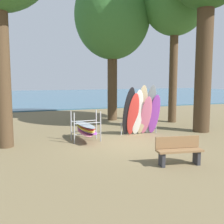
# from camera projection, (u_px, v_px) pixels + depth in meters

# --- Properties ---
(ground_plane) EXTENTS (80.00, 80.00, 0.00)m
(ground_plane) POSITION_uv_depth(u_px,v_px,m) (125.00, 143.00, 10.98)
(ground_plane) COLOR brown
(lake_water) EXTENTS (80.00, 36.00, 0.10)m
(lake_water) POSITION_uv_depth(u_px,v_px,m) (42.00, 96.00, 38.96)
(lake_water) COLOR #38607A
(lake_water) RESTS_ON ground
(tree_far_left_back) EXTENTS (4.54, 4.54, 8.95)m
(tree_far_left_back) POSITION_uv_depth(u_px,v_px,m) (112.00, 16.00, 16.39)
(tree_far_left_back) COLOR #4C3823
(tree_far_left_back) RESTS_ON ground
(leaning_board_pile) EXTENTS (1.89, 0.79, 2.32)m
(leaning_board_pile) POSITION_uv_depth(u_px,v_px,m) (141.00, 113.00, 12.45)
(leaning_board_pile) COLOR black
(leaning_board_pile) RESTS_ON ground
(board_storage_rack) EXTENTS (1.15, 2.13, 1.25)m
(board_storage_rack) POSITION_uv_depth(u_px,v_px,m) (85.00, 128.00, 11.35)
(board_storage_rack) COLOR #9EA0A5
(board_storage_rack) RESTS_ON ground
(park_bench) EXTENTS (1.45, 0.62, 0.85)m
(park_bench) POSITION_uv_depth(u_px,v_px,m) (179.00, 150.00, 8.25)
(park_bench) COLOR #2D2D33
(park_bench) RESTS_ON ground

